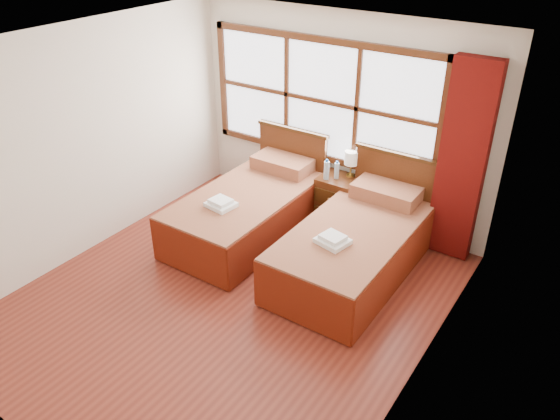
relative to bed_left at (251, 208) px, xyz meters
The scene contains 15 objects.
floor 1.38m from the bed_left, 62.85° to the right, with size 4.50×4.50×0.00m, color maroon.
ceiling 2.64m from the bed_left, 62.85° to the right, with size 4.50×4.50×0.00m, color white.
wall_back 1.56m from the bed_left, 59.81° to the left, with size 4.00×4.00×0.00m, color silver.
wall_left 2.07m from the bed_left, 139.23° to the right, with size 4.50×4.50×0.00m, color silver.
wall_right 3.03m from the bed_left, 24.59° to the right, with size 4.50×4.50×0.00m, color silver.
window 1.59m from the bed_left, 70.32° to the left, with size 3.16×0.06×1.56m.
curtain 2.54m from the bed_left, 22.44° to the left, with size 0.50×0.16×2.30m, color #5C0C09.
bed_left is the anchor object (origin of this frame).
bed_right 1.46m from the bed_left, ahead, with size 1.13×2.19×1.10m.
nightstand 1.12m from the bed_left, 45.48° to the left, with size 0.48×0.47×0.64m.
towels_left 0.59m from the bed_left, 94.71° to the right, with size 0.34×0.31×0.09m.
towels_right 1.51m from the bed_left, 18.51° to the right, with size 0.36×0.33×0.09m.
lamp 1.39m from the bed_left, 46.53° to the left, with size 0.17×0.17×0.34m.
bottle_near 1.05m from the bed_left, 46.11° to the left, with size 0.07×0.07×0.26m.
bottle_far 1.16m from the bed_left, 45.53° to the left, with size 0.06×0.06×0.23m.
Camera 1 is at (2.97, -3.48, 3.67)m, focal length 35.00 mm.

